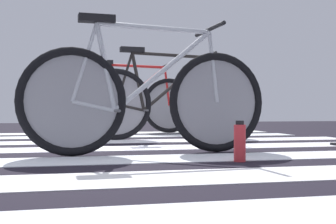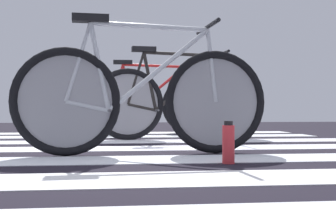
{
  "view_description": "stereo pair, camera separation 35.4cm",
  "coord_description": "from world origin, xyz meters",
  "px_view_note": "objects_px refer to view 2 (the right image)",
  "views": [
    {
      "loc": [
        -0.09,
        -3.48,
        0.33
      ],
      "look_at": [
        0.64,
        -0.23,
        0.31
      ],
      "focal_mm": 47.31,
      "sensor_mm": 36.0,
      "label": 1
    },
    {
      "loc": [
        0.27,
        -3.48,
        0.33
      ],
      "look_at": [
        0.64,
        -0.23,
        0.31
      ],
      "focal_mm": 47.31,
      "sensor_mm": 36.0,
      "label": 2
    }
  ],
  "objects_px": {
    "bicycle_1_of_3": "(142,98)",
    "bicycle_3_of_3": "(150,103)",
    "bicycle_2_of_3": "(178,102)",
    "water_bottle": "(228,143)"
  },
  "relations": [
    {
      "from": "bicycle_1_of_3",
      "to": "bicycle_3_of_3",
      "type": "distance_m",
      "value": 2.68
    },
    {
      "from": "bicycle_1_of_3",
      "to": "bicycle_2_of_3",
      "type": "xyz_separation_m",
      "value": [
        0.44,
        1.46,
        0.0
      ]
    },
    {
      "from": "bicycle_1_of_3",
      "to": "bicycle_3_of_3",
      "type": "bearing_deg",
      "value": 80.63
    },
    {
      "from": "bicycle_1_of_3",
      "to": "bicycle_2_of_3",
      "type": "relative_size",
      "value": 1.0
    },
    {
      "from": "bicycle_2_of_3",
      "to": "water_bottle",
      "type": "relative_size",
      "value": 7.2
    },
    {
      "from": "bicycle_1_of_3",
      "to": "water_bottle",
      "type": "xyz_separation_m",
      "value": [
        0.46,
        -0.54,
        -0.27
      ]
    },
    {
      "from": "bicycle_1_of_3",
      "to": "bicycle_2_of_3",
      "type": "distance_m",
      "value": 1.52
    },
    {
      "from": "bicycle_1_of_3",
      "to": "bicycle_2_of_3",
      "type": "bearing_deg",
      "value": 69.1
    },
    {
      "from": "bicycle_1_of_3",
      "to": "bicycle_3_of_3",
      "type": "height_order",
      "value": "same"
    },
    {
      "from": "bicycle_1_of_3",
      "to": "bicycle_3_of_3",
      "type": "xyz_separation_m",
      "value": [
        0.25,
        2.67,
        0.0
      ]
    }
  ]
}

